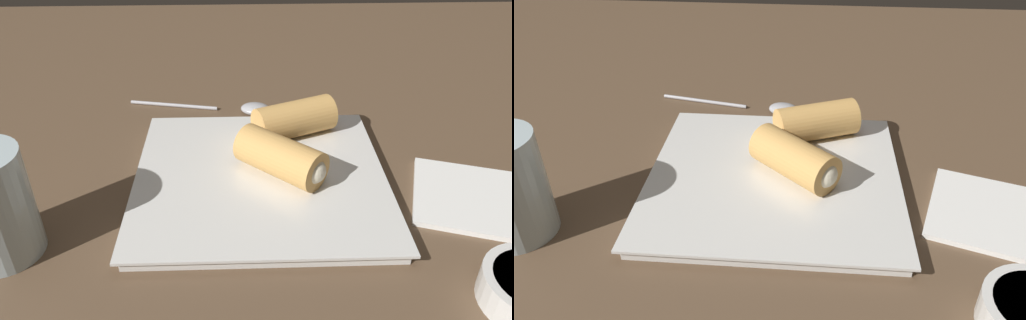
# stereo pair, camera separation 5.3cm
# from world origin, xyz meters

# --- Properties ---
(table_surface) EXTENTS (1.80, 1.40, 0.02)m
(table_surface) POSITION_xyz_m (0.00, 0.00, 0.01)
(table_surface) COLOR brown
(table_surface) RESTS_ON ground
(serving_plate) EXTENTS (0.28, 0.27, 0.01)m
(serving_plate) POSITION_xyz_m (0.00, -0.00, 0.03)
(serving_plate) COLOR silver
(serving_plate) RESTS_ON table_surface
(roll_front_left) EXTENTS (0.10, 0.10, 0.04)m
(roll_front_left) POSITION_xyz_m (-0.02, 0.00, 0.06)
(roll_front_left) COLOR #DBA356
(roll_front_left) RESTS_ON serving_plate
(roll_front_right) EXTENTS (0.11, 0.08, 0.04)m
(roll_front_right) POSITION_xyz_m (-0.05, -0.09, 0.06)
(roll_front_right) COLOR #DBA356
(roll_front_right) RESTS_ON serving_plate
(spoon) EXTENTS (0.21, 0.06, 0.01)m
(spoon) POSITION_xyz_m (0.02, -0.17, 0.03)
(spoon) COLOR #B2B2B7
(spoon) RESTS_ON table_surface
(napkin) EXTENTS (0.17, 0.16, 0.01)m
(napkin) POSITION_xyz_m (-0.24, 0.04, 0.02)
(napkin) COLOR white
(napkin) RESTS_ON table_surface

